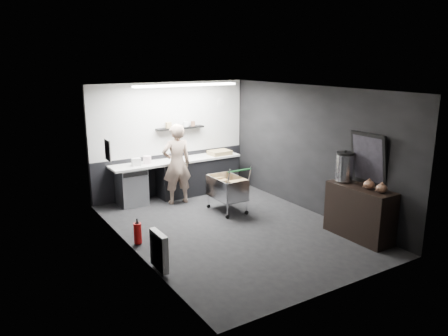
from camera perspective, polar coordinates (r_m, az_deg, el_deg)
floor at (r=8.64m, az=1.11°, el=-7.85°), size 5.50×5.50×0.00m
ceiling at (r=8.03m, az=1.20°, el=10.31°), size 5.50×5.50×0.00m
wall_back at (r=10.60m, az=-7.00°, el=3.79°), size 5.50×0.00×5.50m
wall_front at (r=6.20m, az=15.19°, el=-4.11°), size 5.50×0.00×5.50m
wall_left at (r=7.37m, az=-12.00°, el=-1.02°), size 0.00×5.50×5.50m
wall_right at (r=9.45m, az=11.38°, el=2.35°), size 0.00×5.50×5.50m
kitchen_wall_panel at (r=10.50m, az=-7.04°, el=6.45°), size 3.95×0.02×1.70m
dado_panel at (r=10.76m, az=-6.82°, el=-0.68°), size 3.95×0.02×1.00m
floating_shelf at (r=10.52m, az=-5.76°, el=5.24°), size 1.20×0.22×0.04m
wall_clock at (r=11.11m, az=-0.44°, el=8.54°), size 0.20×0.03×0.20m
poster at (r=8.53m, az=-14.97°, el=2.25°), size 0.02×0.30×0.40m
poster_red_band at (r=8.52m, az=-14.97°, el=2.72°), size 0.02×0.22×0.10m
radiator at (r=6.93m, az=-8.48°, el=-10.64°), size 0.10×0.50×0.60m
ceiling_strip at (r=9.63m, az=-4.93°, el=10.72°), size 2.40×0.20×0.04m
prep_counter at (r=10.56m, az=-5.43°, el=-1.18°), size 3.20×0.61×0.90m
person at (r=9.90m, az=-6.19°, el=0.52°), size 0.72×0.51×1.84m
shopping_cart at (r=9.40m, az=0.40°, el=-2.81°), size 0.56×0.94×1.04m
sideboard at (r=8.41m, az=17.22°, el=-4.67°), size 0.56×1.30×1.95m
fire_extinguisher at (r=8.00m, az=-11.21°, el=-8.25°), size 0.14×0.14×0.46m
cardboard_box at (r=10.88m, az=-0.57°, el=2.03°), size 0.53×0.41×0.10m
pink_tub at (r=10.08m, az=-10.00°, el=1.06°), size 0.18×0.18×0.18m
white_container at (r=9.94m, az=-11.39°, el=0.77°), size 0.22×0.18×0.17m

